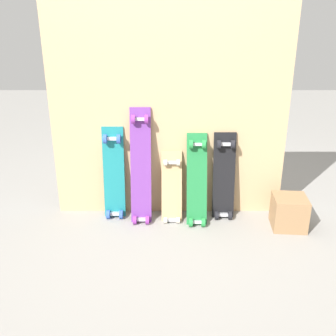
{
  "coord_description": "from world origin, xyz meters",
  "views": [
    {
      "loc": [
        -0.01,
        -2.88,
        1.54
      ],
      "look_at": [
        0.0,
        -0.07,
        0.44
      ],
      "focal_mm": 41.2,
      "sensor_mm": 36.0,
      "label": 1
    }
  ],
  "objects_px": {
    "skateboard_natural": "(171,191)",
    "skateboard_black": "(223,180)",
    "wooden_crate": "(288,212)",
    "skateboard_purple": "(140,170)",
    "skateboard_teal": "(113,177)",
    "skateboard_green": "(196,183)"
  },
  "relations": [
    {
      "from": "skateboard_natural",
      "to": "skateboard_green",
      "type": "distance_m",
      "value": 0.22
    },
    {
      "from": "skateboard_teal",
      "to": "wooden_crate",
      "type": "height_order",
      "value": "skateboard_teal"
    },
    {
      "from": "skateboard_purple",
      "to": "wooden_crate",
      "type": "distance_m",
      "value": 1.21
    },
    {
      "from": "skateboard_teal",
      "to": "skateboard_black",
      "type": "height_order",
      "value": "skateboard_teal"
    },
    {
      "from": "skateboard_teal",
      "to": "skateboard_green",
      "type": "height_order",
      "value": "skateboard_teal"
    },
    {
      "from": "skateboard_natural",
      "to": "skateboard_green",
      "type": "xyz_separation_m",
      "value": [
        0.2,
        -0.03,
        0.08
      ]
    },
    {
      "from": "skateboard_purple",
      "to": "skateboard_natural",
      "type": "xyz_separation_m",
      "value": [
        0.25,
        0.0,
        -0.18
      ]
    },
    {
      "from": "skateboard_purple",
      "to": "skateboard_black",
      "type": "relative_size",
      "value": 1.27
    },
    {
      "from": "skateboard_natural",
      "to": "skateboard_black",
      "type": "distance_m",
      "value": 0.43
    },
    {
      "from": "skateboard_teal",
      "to": "skateboard_purple",
      "type": "xyz_separation_m",
      "value": [
        0.22,
        -0.05,
        0.08
      ]
    },
    {
      "from": "skateboard_natural",
      "to": "skateboard_black",
      "type": "bearing_deg",
      "value": 4.93
    },
    {
      "from": "skateboard_natural",
      "to": "skateboard_black",
      "type": "relative_size",
      "value": 0.81
    },
    {
      "from": "skateboard_natural",
      "to": "skateboard_black",
      "type": "xyz_separation_m",
      "value": [
        0.42,
        0.04,
        0.08
      ]
    },
    {
      "from": "skateboard_green",
      "to": "wooden_crate",
      "type": "relative_size",
      "value": 3.0
    },
    {
      "from": "skateboard_teal",
      "to": "skateboard_black",
      "type": "relative_size",
      "value": 1.06
    },
    {
      "from": "skateboard_purple",
      "to": "skateboard_black",
      "type": "xyz_separation_m",
      "value": [
        0.67,
        0.04,
        -0.1
      ]
    },
    {
      "from": "skateboard_purple",
      "to": "skateboard_black",
      "type": "bearing_deg",
      "value": 3.4
    },
    {
      "from": "skateboard_teal",
      "to": "skateboard_black",
      "type": "bearing_deg",
      "value": -0.49
    },
    {
      "from": "skateboard_teal",
      "to": "wooden_crate",
      "type": "xyz_separation_m",
      "value": [
        1.38,
        -0.2,
        -0.22
      ]
    },
    {
      "from": "skateboard_teal",
      "to": "skateboard_green",
      "type": "distance_m",
      "value": 0.67
    },
    {
      "from": "skateboard_purple",
      "to": "skateboard_black",
      "type": "distance_m",
      "value": 0.68
    },
    {
      "from": "wooden_crate",
      "to": "skateboard_purple",
      "type": "bearing_deg",
      "value": 172.56
    }
  ]
}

